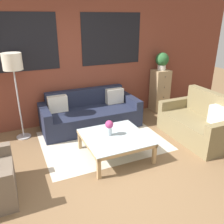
% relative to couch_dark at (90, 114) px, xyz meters
% --- Properties ---
extents(ground_plane, '(16.00, 16.00, 0.00)m').
position_rel_couch_dark_xyz_m(ground_plane, '(-0.24, -1.95, -0.28)').
color(ground_plane, brown).
extents(wall_back_brick, '(8.40, 0.09, 2.80)m').
position_rel_couch_dark_xyz_m(wall_back_brick, '(-0.24, 0.49, 1.13)').
color(wall_back_brick, brown).
rests_on(wall_back_brick, ground_plane).
extents(rug, '(2.29, 1.77, 0.00)m').
position_rel_couch_dark_xyz_m(rug, '(-0.01, -0.73, -0.28)').
color(rug, beige).
rests_on(rug, ground_plane).
extents(couch_dark, '(2.09, 0.88, 0.78)m').
position_rel_couch_dark_xyz_m(couch_dark, '(0.00, 0.00, 0.00)').
color(couch_dark, '#1E2338').
rests_on(couch_dark, ground_plane).
extents(settee_vintage, '(0.80, 1.46, 0.92)m').
position_rel_couch_dark_xyz_m(settee_vintage, '(1.76, -1.40, 0.03)').
color(settee_vintage, olive).
rests_on(settee_vintage, ground_plane).
extents(coffee_table, '(1.05, 1.05, 0.38)m').
position_rel_couch_dark_xyz_m(coffee_table, '(-0.01, -1.31, 0.05)').
color(coffee_table, silver).
rests_on(coffee_table, ground_plane).
extents(floor_lamp, '(0.35, 0.35, 1.67)m').
position_rel_couch_dark_xyz_m(floor_lamp, '(-1.41, 0.06, 1.16)').
color(floor_lamp, '#B2B2B7').
rests_on(floor_lamp, ground_plane).
extents(drawer_cabinet, '(0.41, 0.37, 1.04)m').
position_rel_couch_dark_xyz_m(drawer_cabinet, '(1.96, 0.23, 0.24)').
color(drawer_cabinet, tan).
rests_on(drawer_cabinet, ground_plane).
extents(potted_plant, '(0.32, 0.32, 0.42)m').
position_rel_couch_dark_xyz_m(potted_plant, '(1.96, 0.23, 1.00)').
color(potted_plant, silver).
rests_on(potted_plant, drawer_cabinet).
extents(flower_vase, '(0.14, 0.14, 0.27)m').
position_rel_couch_dark_xyz_m(flower_vase, '(-0.08, -1.24, 0.26)').
color(flower_vase, '#ADBCC6').
rests_on(flower_vase, coffee_table).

